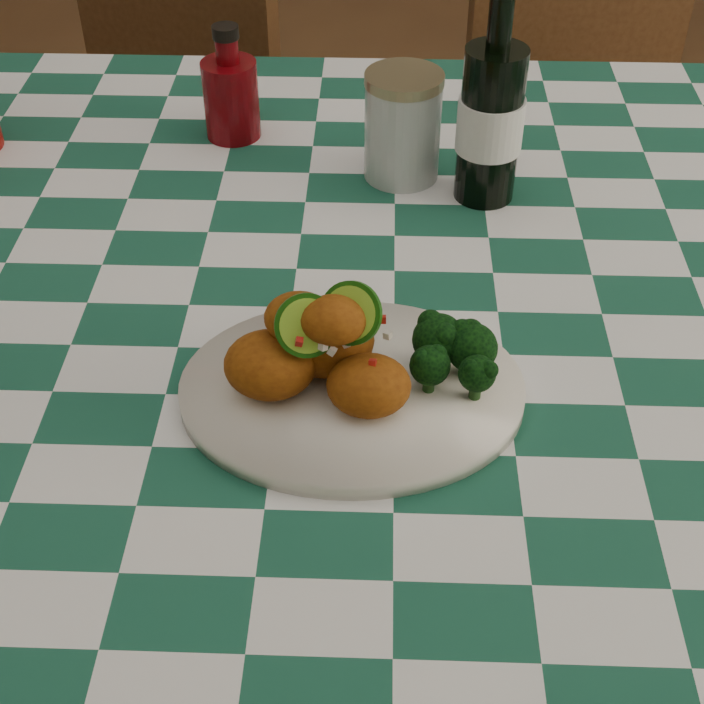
# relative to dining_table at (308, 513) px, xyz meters

# --- Properties ---
(ground) EXTENTS (5.00, 5.00, 0.00)m
(ground) POSITION_rel_dining_table_xyz_m (0.00, 0.00, -0.39)
(ground) COLOR brown
(ground) RESTS_ON ground
(dining_table) EXTENTS (1.66, 1.06, 0.79)m
(dining_table) POSITION_rel_dining_table_xyz_m (0.00, 0.00, 0.00)
(dining_table) COLOR #19523C
(dining_table) RESTS_ON ground
(plate) EXTENTS (0.31, 0.25, 0.02)m
(plate) POSITION_rel_dining_table_xyz_m (0.07, -0.19, 0.40)
(plate) COLOR silver
(plate) RESTS_ON dining_table
(fried_chicken_pile) EXTENTS (0.15, 0.11, 0.10)m
(fried_chicken_pile) POSITION_rel_dining_table_xyz_m (0.05, -0.19, 0.46)
(fried_chicken_pile) COLOR #90480D
(fried_chicken_pile) RESTS_ON plate
(broccoli_side) EXTENTS (0.07, 0.07, 0.05)m
(broccoli_side) POSITION_rel_dining_table_xyz_m (0.16, -0.18, 0.44)
(broccoli_side) COLOR black
(broccoli_side) RESTS_ON plate
(ketchup_bottle) EXTENTS (0.09, 0.09, 0.14)m
(ketchup_bottle) POSITION_rel_dining_table_xyz_m (-0.10, 0.29, 0.46)
(ketchup_bottle) COLOR #5F0409
(ketchup_bottle) RESTS_ON dining_table
(mason_jar) EXTENTS (0.11, 0.11, 0.13)m
(mason_jar) POSITION_rel_dining_table_xyz_m (0.11, 0.19, 0.46)
(mason_jar) COLOR #B2BCBA
(mason_jar) RESTS_ON dining_table
(beer_bottle) EXTENTS (0.09, 0.09, 0.25)m
(beer_bottle) POSITION_rel_dining_table_xyz_m (0.20, 0.15, 0.52)
(beer_bottle) COLOR black
(beer_bottle) RESTS_ON dining_table
(wooden_chair_left) EXTENTS (0.55, 0.56, 0.90)m
(wooden_chair_left) POSITION_rel_dining_table_xyz_m (-0.37, 0.71, 0.05)
(wooden_chair_left) COLOR #472814
(wooden_chair_left) RESTS_ON ground
(wooden_chair_right) EXTENTS (0.46, 0.48, 0.86)m
(wooden_chair_right) POSITION_rel_dining_table_xyz_m (0.46, 0.69, 0.04)
(wooden_chair_right) COLOR #472814
(wooden_chair_right) RESTS_ON ground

